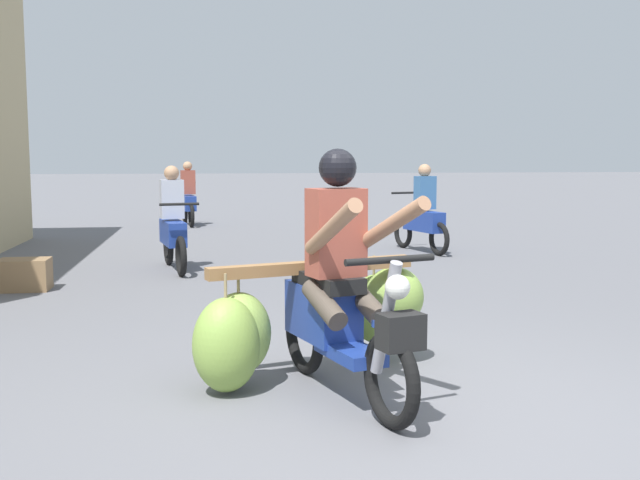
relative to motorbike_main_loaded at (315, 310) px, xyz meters
The scene contains 6 objects.
ground_plane 1.05m from the motorbike_main_loaded, 53.68° to the right, with size 120.00×120.00×0.00m, color slate.
motorbike_main_loaded is the anchor object (origin of this frame).
motorbike_distant_ahead_left 11.89m from the motorbike_main_loaded, 95.59° to the left, with size 0.53×1.61×1.40m.
motorbike_distant_ahead_right 5.48m from the motorbike_main_loaded, 102.42° to the left, with size 0.57×1.60×1.40m.
motorbike_distant_far_ahead 7.16m from the motorbike_main_loaded, 68.20° to the left, with size 0.64×1.58×1.40m.
produce_crate 4.90m from the motorbike_main_loaded, 124.90° to the left, with size 0.56×0.40×0.36m, color olive.
Camera 1 is at (-1.22, -4.16, 1.54)m, focal length 42.31 mm.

